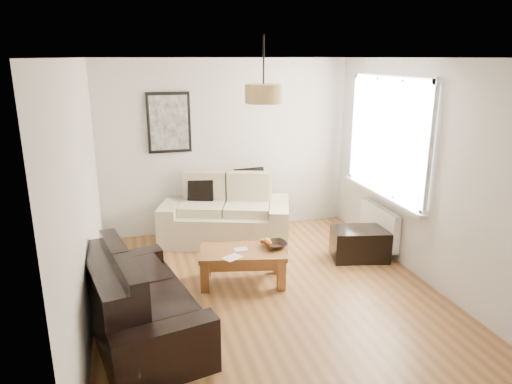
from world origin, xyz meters
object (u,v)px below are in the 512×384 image
object	(u,v)px
loveseat_cream	(226,210)
ottoman	(360,244)
coffee_table	(243,266)
sofa_leather	(140,296)

from	to	relation	value
loveseat_cream	ottoman	world-z (taller)	loveseat_cream
coffee_table	ottoman	size ratio (longest dim) A/B	1.39
loveseat_cream	coffee_table	size ratio (longest dim) A/B	1.82
ottoman	coffee_table	bearing A→B (deg)	-171.42
loveseat_cream	sofa_leather	bearing A→B (deg)	-101.85
sofa_leather	loveseat_cream	bearing A→B (deg)	-43.07
loveseat_cream	sofa_leather	xyz separation A→B (m)	(-1.30, -2.17, -0.06)
sofa_leather	coffee_table	xyz separation A→B (m)	(1.20, 0.77, -0.19)
loveseat_cream	coffee_table	xyz separation A→B (m)	(-0.09, -1.40, -0.25)
sofa_leather	coffee_table	size ratio (longest dim) A/B	1.81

